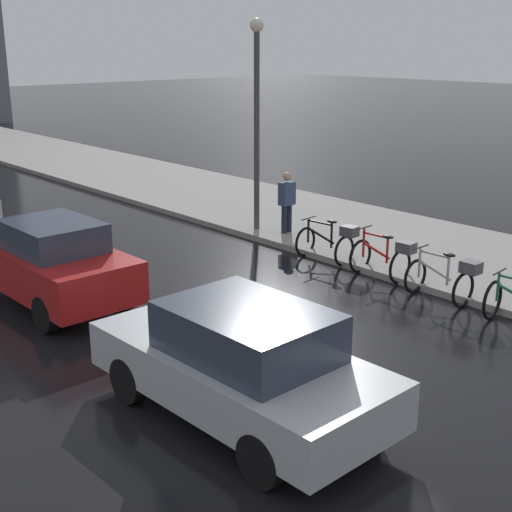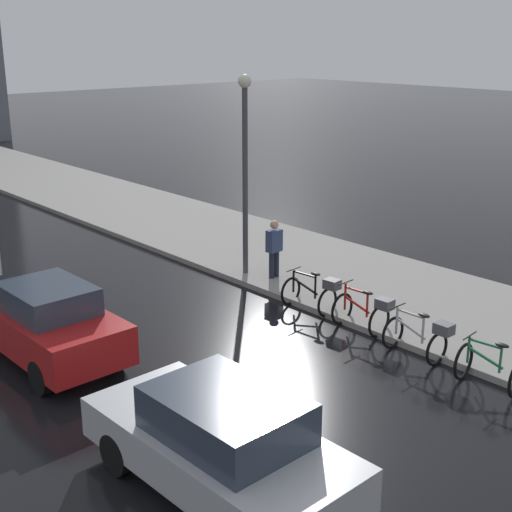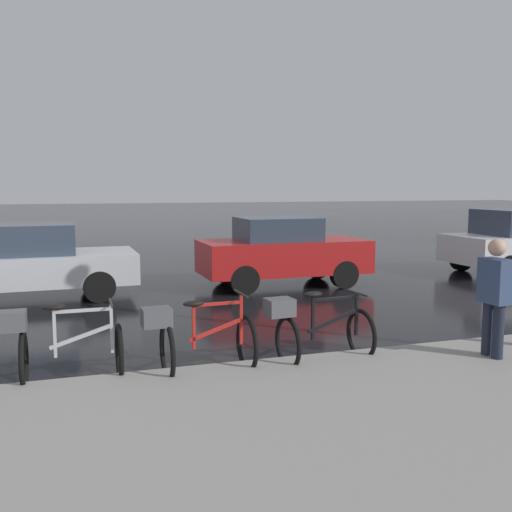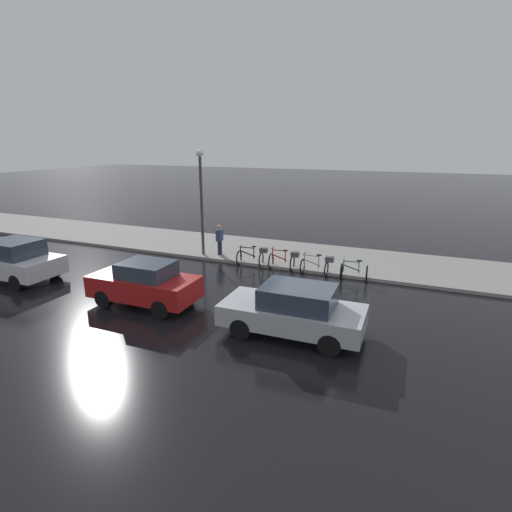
{
  "view_description": "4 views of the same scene",
  "coord_description": "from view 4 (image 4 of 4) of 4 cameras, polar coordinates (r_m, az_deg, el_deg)",
  "views": [
    {
      "loc": [
        -7.62,
        -6.46,
        4.73
      ],
      "look_at": [
        -0.32,
        1.71,
        1.41
      ],
      "focal_mm": 50.0,
      "sensor_mm": 36.0,
      "label": 1
    },
    {
      "loc": [
        -7.59,
        -6.89,
        6.17
      ],
      "look_at": [
        1.77,
        3.6,
        1.79
      ],
      "focal_mm": 50.0,
      "sensor_mm": 36.0,
      "label": 2
    },
    {
      "loc": [
        10.26,
        0.8,
        2.32
      ],
      "look_at": [
        0.12,
        4.07,
        1.01
      ],
      "focal_mm": 40.0,
      "sensor_mm": 36.0,
      "label": 3
    },
    {
      "loc": [
        -12.74,
        -3.33,
        5.62
      ],
      "look_at": [
        1.25,
        2.56,
        1.25
      ],
      "focal_mm": 28.0,
      "sensor_mm": 36.0,
      "label": 4
    }
  ],
  "objects": [
    {
      "name": "ground_plane",
      "position": [
        14.32,
        7.59,
        -7.22
      ],
      "size": [
        140.0,
        140.0,
        0.0
      ],
      "primitive_type": "plane",
      "color": "black"
    },
    {
      "name": "bicycle_third",
      "position": [
        18.03,
        4.1,
        -0.51
      ],
      "size": [
        0.78,
        1.35,
        1.02
      ],
      "color": "black",
      "rests_on": "ground"
    },
    {
      "name": "car_red",
      "position": [
        14.61,
        -15.6,
        -3.81
      ],
      "size": [
        1.75,
        3.87,
        1.6
      ],
      "color": "#AD1919",
      "rests_on": "ground"
    },
    {
      "name": "pedestrian",
      "position": [
        20.02,
        -5.22,
        2.45
      ],
      "size": [
        0.41,
        0.26,
        1.66
      ],
      "color": "#1E2333",
      "rests_on": "ground"
    },
    {
      "name": "bicycle_nearest",
      "position": [
        17.09,
        13.81,
        -2.23
      ],
      "size": [
        0.83,
        1.16,
        0.94
      ],
      "color": "black",
      "rests_on": "ground"
    },
    {
      "name": "streetlamp",
      "position": [
        19.74,
        -7.83,
        8.85
      ],
      "size": [
        0.33,
        0.33,
        5.25
      ],
      "color": "#424247",
      "rests_on": "ground"
    },
    {
      "name": "sidewalk_kerb",
      "position": [
        23.66,
        -12.23,
        2.11
      ],
      "size": [
        4.8,
        60.0,
        0.14
      ],
      "primitive_type": "cube",
      "color": "gray",
      "rests_on": "ground"
    },
    {
      "name": "bicycle_farthest",
      "position": [
        18.58,
        -0.39,
        0.04
      ],
      "size": [
        0.79,
        1.45,
        0.98
      ],
      "color": "black",
      "rests_on": "ground"
    },
    {
      "name": "car_silver",
      "position": [
        12.02,
        5.41,
        -7.75
      ],
      "size": [
        1.95,
        4.28,
        1.56
      ],
      "color": "#B2B5BA",
      "rests_on": "ground"
    },
    {
      "name": "car_white",
      "position": [
        19.48,
        -31.25,
        -0.53
      ],
      "size": [
        2.0,
        4.0,
        1.71
      ],
      "color": "silver",
      "rests_on": "ground"
    },
    {
      "name": "bicycle_second",
      "position": [
        17.41,
        8.84,
        -1.27
      ],
      "size": [
        0.69,
        1.39,
        0.97
      ],
      "color": "black",
      "rests_on": "ground"
    }
  ]
}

